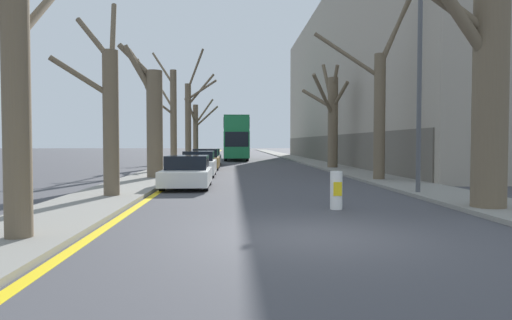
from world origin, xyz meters
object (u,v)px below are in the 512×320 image
(street_tree_left_2, at_px, (152,115))
(street_tree_right_2, at_px, (332,117))
(traffic_bollard, at_px, (336,190))
(double_decker_bus, at_px, (236,136))
(street_tree_left_5, at_px, (196,129))
(parked_car_0, at_px, (187,172))
(street_tree_left_1, at_px, (109,113))
(parked_car_2, at_px, (206,160))
(street_tree_left_0, at_px, (11,57))
(parked_car_3, at_px, (210,157))
(street_tree_right_1, at_px, (379,105))
(parked_car_1, at_px, (199,164))
(lamp_post, at_px, (416,78))
(street_tree_left_3, at_px, (172,116))
(street_tree_left_4, at_px, (190,118))
(street_tree_right_0, at_px, (489,66))

(street_tree_left_2, distance_m, street_tree_right_2, 14.11)
(traffic_bollard, bearing_deg, street_tree_right_2, 77.97)
(street_tree_left_2, bearing_deg, double_decker_bus, 80.37)
(street_tree_left_5, xyz_separation_m, parked_car_0, (1.79, -27.86, -2.64))
(street_tree_left_1, xyz_separation_m, parked_car_2, (2.19, 16.62, -2.13))
(street_tree_left_0, bearing_deg, parked_car_0, 78.31)
(double_decker_bus, bearing_deg, parked_car_3, -101.56)
(street_tree_right_1, distance_m, parked_car_1, 10.09)
(parked_car_2, bearing_deg, lamp_post, -63.15)
(street_tree_left_3, height_order, parked_car_2, street_tree_left_3)
(traffic_bollard, bearing_deg, street_tree_left_4, 103.65)
(traffic_bollard, bearing_deg, street_tree_left_1, 158.12)
(street_tree_left_0, bearing_deg, street_tree_left_2, 90.11)
(double_decker_bus, xyz_separation_m, parked_car_0, (-2.28, -30.41, -1.95))
(street_tree_right_0, bearing_deg, street_tree_left_4, 110.83)
(street_tree_left_1, bearing_deg, parked_car_2, 82.50)
(street_tree_left_4, relative_size, street_tree_left_5, 1.51)
(parked_car_2, xyz_separation_m, traffic_bollard, (4.72, -19.39, -0.15))
(street_tree_right_0, height_order, parked_car_3, street_tree_right_0)
(double_decker_bus, bearing_deg, street_tree_left_0, -96.17)
(street_tree_left_3, relative_size, parked_car_0, 2.03)
(street_tree_left_2, relative_size, street_tree_left_4, 0.70)
(street_tree_left_0, xyz_separation_m, lamp_post, (10.35, 7.12, 0.69))
(street_tree_left_3, bearing_deg, lamp_post, -55.67)
(street_tree_left_1, height_order, street_tree_left_5, street_tree_left_1)
(street_tree_left_5, distance_m, parked_car_3, 9.14)
(parked_car_0, bearing_deg, parked_car_2, 90.00)
(street_tree_left_4, bearing_deg, street_tree_left_3, -92.79)
(street_tree_left_2, relative_size, parked_car_0, 1.69)
(parked_car_3, bearing_deg, street_tree_right_2, -34.72)
(traffic_bollard, bearing_deg, parked_car_1, 110.21)
(street_tree_right_0, xyz_separation_m, parked_car_3, (-8.63, 26.21, -3.23))
(street_tree_left_0, distance_m, street_tree_right_2, 25.86)
(street_tree_left_0, bearing_deg, parked_car_3, 85.89)
(street_tree_left_2, bearing_deg, parked_car_1, 45.64)
(parked_car_1, relative_size, traffic_bollard, 4.14)
(double_decker_bus, bearing_deg, parked_car_0, -94.28)
(parked_car_1, xyz_separation_m, parked_car_3, (-0.00, 12.76, -0.01))
(parked_car_3, bearing_deg, street_tree_left_2, -98.18)
(street_tree_left_2, bearing_deg, street_tree_right_0, -46.24)
(parked_car_0, bearing_deg, parked_car_3, 90.00)
(street_tree_right_2, relative_size, lamp_post, 1.05)
(street_tree_left_0, xyz_separation_m, parked_car_0, (2.12, 10.26, -2.76))
(street_tree_left_5, relative_size, street_tree_right_1, 0.75)
(street_tree_right_1, xyz_separation_m, parked_car_3, (-8.79, 16.69, -3.00))
(street_tree_left_3, bearing_deg, street_tree_left_2, -90.01)
(street_tree_right_0, height_order, lamp_post, street_tree_right_0)
(parked_car_1, bearing_deg, street_tree_right_2, 36.76)
(street_tree_left_3, bearing_deg, parked_car_3, 73.44)
(street_tree_right_0, bearing_deg, street_tree_left_2, 133.76)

